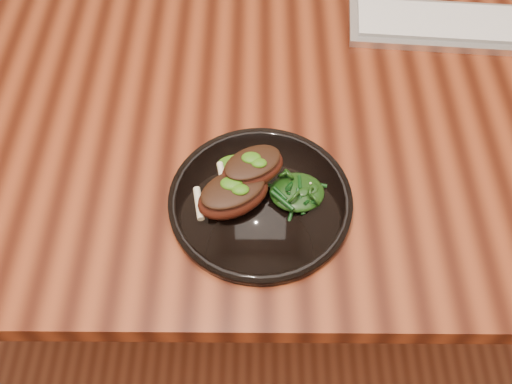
% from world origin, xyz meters
% --- Properties ---
extents(desk, '(1.60, 0.80, 0.75)m').
position_xyz_m(desk, '(0.00, 0.00, 0.67)').
color(desk, '#330F06').
rests_on(desk, ground).
extents(plate, '(0.29, 0.29, 0.02)m').
position_xyz_m(plate, '(-0.01, -0.18, 0.76)').
color(plate, black).
rests_on(plate, desk).
extents(lamb_chop_front, '(0.14, 0.12, 0.05)m').
position_xyz_m(lamb_chop_front, '(-0.05, -0.20, 0.79)').
color(lamb_chop_front, '#41160C').
rests_on(lamb_chop_front, plate).
extents(lamb_chop_back, '(0.12, 0.11, 0.05)m').
position_xyz_m(lamb_chop_back, '(-0.02, -0.16, 0.81)').
color(lamb_chop_back, '#41160C').
rests_on(lamb_chop_back, plate).
extents(herb_smear, '(0.07, 0.05, 0.00)m').
position_xyz_m(herb_smear, '(-0.05, -0.12, 0.77)').
color(herb_smear, '#1D4D08').
rests_on(herb_smear, plate).
extents(greens_heap, '(0.09, 0.08, 0.03)m').
position_xyz_m(greens_heap, '(0.05, -0.18, 0.78)').
color(greens_heap, black).
rests_on(greens_heap, plate).
extents(keyboard, '(0.48, 0.18, 0.02)m').
position_xyz_m(keyboard, '(0.41, 0.24, 0.76)').
color(keyboard, silver).
rests_on(keyboard, desk).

